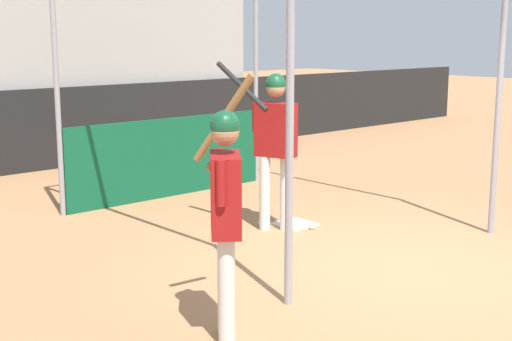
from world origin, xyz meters
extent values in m
plane|color=#A8754C|center=(0.00, 0.00, 0.00)|extent=(60.00, 60.00, 0.00)
cube|color=black|center=(0.00, 7.50, 0.70)|extent=(24.00, 0.12, 1.41)
cube|color=#9E9E99|center=(0.00, 9.56, 1.73)|extent=(8.70, 4.00, 3.46)
cube|color=#1E6B3D|center=(-0.27, 7.96, 1.46)|extent=(0.45, 0.40, 0.10)
cube|color=#1E6B3D|center=(-0.27, 8.14, 1.69)|extent=(0.45, 0.06, 0.40)
cube|color=#1E6B3D|center=(0.28, 7.96, 1.46)|extent=(0.45, 0.40, 0.10)
cube|color=#1E6B3D|center=(0.28, 8.14, 1.69)|extent=(0.45, 0.06, 0.40)
cube|color=#1E6B3D|center=(0.83, 7.96, 1.46)|extent=(0.45, 0.40, 0.10)
cube|color=#1E6B3D|center=(0.83, 8.14, 1.69)|extent=(0.45, 0.06, 0.40)
cube|color=#1E6B3D|center=(1.38, 7.96, 1.46)|extent=(0.45, 0.40, 0.10)
cube|color=#1E6B3D|center=(1.38, 8.14, 1.69)|extent=(0.45, 0.06, 0.40)
cube|color=#1E6B3D|center=(1.92, 7.96, 1.46)|extent=(0.45, 0.40, 0.10)
cube|color=#1E6B3D|center=(1.92, 8.14, 1.69)|extent=(0.45, 0.06, 0.40)
cube|color=#1E6B3D|center=(2.48, 7.96, 1.46)|extent=(0.45, 0.40, 0.10)
cube|color=#1E6B3D|center=(2.48, 8.14, 1.69)|extent=(0.45, 0.06, 0.40)
cube|color=#1E6B3D|center=(3.03, 7.96, 1.46)|extent=(0.45, 0.40, 0.10)
cube|color=#1E6B3D|center=(3.03, 8.14, 1.69)|extent=(0.45, 0.06, 0.40)
cube|color=#1E6B3D|center=(3.58, 7.96, 1.46)|extent=(0.45, 0.40, 0.10)
cube|color=#1E6B3D|center=(3.58, 8.14, 1.69)|extent=(0.45, 0.06, 0.40)
cube|color=#1E6B3D|center=(-0.27, 8.76, 1.86)|extent=(0.45, 0.40, 0.10)
cube|color=#1E6B3D|center=(-0.27, 8.94, 2.09)|extent=(0.45, 0.06, 0.40)
cube|color=#1E6B3D|center=(0.28, 8.76, 1.86)|extent=(0.45, 0.40, 0.10)
cube|color=#1E6B3D|center=(0.28, 8.94, 2.09)|extent=(0.45, 0.06, 0.40)
cube|color=#1E6B3D|center=(0.83, 8.76, 1.86)|extent=(0.45, 0.40, 0.10)
cube|color=#1E6B3D|center=(0.83, 8.94, 2.09)|extent=(0.45, 0.06, 0.40)
cube|color=#1E6B3D|center=(1.38, 8.76, 1.86)|extent=(0.45, 0.40, 0.10)
cube|color=#1E6B3D|center=(1.38, 8.94, 2.09)|extent=(0.45, 0.06, 0.40)
cube|color=#1E6B3D|center=(1.92, 8.76, 1.86)|extent=(0.45, 0.40, 0.10)
cube|color=#1E6B3D|center=(1.92, 8.94, 2.09)|extent=(0.45, 0.06, 0.40)
cube|color=#1E6B3D|center=(2.48, 8.76, 1.86)|extent=(0.45, 0.40, 0.10)
cube|color=#1E6B3D|center=(2.48, 8.94, 2.09)|extent=(0.45, 0.06, 0.40)
cube|color=#1E6B3D|center=(3.03, 8.76, 1.86)|extent=(0.45, 0.40, 0.10)
cube|color=#1E6B3D|center=(3.03, 8.94, 2.09)|extent=(0.45, 0.06, 0.40)
cube|color=#1E6B3D|center=(3.58, 8.76, 1.86)|extent=(0.45, 0.40, 0.10)
cube|color=#1E6B3D|center=(3.58, 8.94, 2.09)|extent=(0.45, 0.06, 0.40)
cube|color=#1E6B3D|center=(0.28, 9.56, 2.26)|extent=(0.45, 0.40, 0.10)
cube|color=#1E6B3D|center=(0.28, 9.74, 2.49)|extent=(0.45, 0.06, 0.40)
cube|color=#1E6B3D|center=(0.83, 9.56, 2.26)|extent=(0.45, 0.40, 0.10)
cube|color=#1E6B3D|center=(0.83, 9.74, 2.49)|extent=(0.45, 0.06, 0.40)
cube|color=#1E6B3D|center=(1.38, 9.56, 2.26)|extent=(0.45, 0.40, 0.10)
cube|color=#1E6B3D|center=(1.38, 9.74, 2.49)|extent=(0.45, 0.06, 0.40)
cube|color=#1E6B3D|center=(1.92, 9.56, 2.26)|extent=(0.45, 0.40, 0.10)
cube|color=#1E6B3D|center=(1.92, 9.74, 2.49)|extent=(0.45, 0.06, 0.40)
cube|color=#1E6B3D|center=(2.48, 9.56, 2.26)|extent=(0.45, 0.40, 0.10)
cube|color=#1E6B3D|center=(2.48, 9.74, 2.49)|extent=(0.45, 0.06, 0.40)
cube|color=#1E6B3D|center=(3.03, 9.56, 2.26)|extent=(0.45, 0.40, 0.10)
cube|color=#1E6B3D|center=(3.03, 9.74, 2.49)|extent=(0.45, 0.06, 0.40)
cube|color=#1E6B3D|center=(3.58, 9.56, 2.26)|extent=(0.45, 0.40, 0.10)
cube|color=#1E6B3D|center=(3.58, 9.74, 2.49)|extent=(0.45, 0.06, 0.40)
cube|color=#1E6B3D|center=(0.28, 10.36, 2.66)|extent=(0.45, 0.40, 0.10)
cube|color=#1E6B3D|center=(0.83, 10.36, 2.66)|extent=(0.45, 0.40, 0.10)
cube|color=#1E6B3D|center=(0.83, 10.54, 2.89)|extent=(0.45, 0.06, 0.40)
cube|color=#1E6B3D|center=(1.38, 10.36, 2.66)|extent=(0.45, 0.40, 0.10)
cube|color=#1E6B3D|center=(1.38, 10.54, 2.89)|extent=(0.45, 0.06, 0.40)
cube|color=#1E6B3D|center=(1.92, 10.36, 2.66)|extent=(0.45, 0.40, 0.10)
cube|color=#1E6B3D|center=(1.92, 10.54, 2.89)|extent=(0.45, 0.06, 0.40)
cube|color=#1E6B3D|center=(2.48, 10.36, 2.66)|extent=(0.45, 0.40, 0.10)
cube|color=#1E6B3D|center=(2.48, 10.54, 2.89)|extent=(0.45, 0.06, 0.40)
cube|color=#1E6B3D|center=(3.03, 10.36, 2.66)|extent=(0.45, 0.40, 0.10)
cube|color=#1E6B3D|center=(3.03, 10.54, 2.89)|extent=(0.45, 0.06, 0.40)
cube|color=#1E6B3D|center=(3.58, 10.36, 2.66)|extent=(0.45, 0.40, 0.10)
cube|color=#1E6B3D|center=(3.58, 10.54, 2.89)|extent=(0.45, 0.06, 0.40)
cube|color=#1E6B3D|center=(1.38, 11.16, 3.06)|extent=(0.45, 0.40, 0.10)
cube|color=#1E6B3D|center=(1.92, 11.16, 3.06)|extent=(0.45, 0.40, 0.10)
cube|color=#1E6B3D|center=(2.48, 11.16, 3.06)|extent=(0.45, 0.40, 0.10)
cube|color=#1E6B3D|center=(3.03, 11.16, 3.06)|extent=(0.45, 0.40, 0.10)
cube|color=#1E6B3D|center=(3.58, 11.16, 3.06)|extent=(0.45, 0.40, 0.10)
cylinder|color=gray|center=(-1.57, 0.19, 1.56)|extent=(0.07, 0.07, 3.12)
cylinder|color=gray|center=(1.81, 0.19, 1.56)|extent=(0.07, 0.07, 3.12)
cylinder|color=gray|center=(-1.57, 4.35, 1.56)|extent=(0.07, 0.07, 3.12)
cylinder|color=gray|center=(1.81, 4.35, 1.56)|extent=(0.07, 0.07, 3.12)
cube|color=#0F5133|center=(0.12, 4.33, 0.57)|extent=(3.31, 0.03, 1.14)
cube|color=white|center=(0.35, 2.00, 0.01)|extent=(0.44, 0.44, 0.02)
cylinder|color=silver|center=(0.09, 1.92, 0.45)|extent=(0.16, 0.16, 0.90)
cylinder|color=silver|center=(-0.09, 2.08, 0.45)|extent=(0.16, 0.16, 0.90)
cube|color=maroon|center=(0.00, 2.00, 1.22)|extent=(0.36, 0.52, 0.64)
sphere|color=#A37556|center=(0.00, 2.00, 1.71)|extent=(0.22, 0.22, 0.22)
sphere|color=#144C2D|center=(0.00, 2.00, 1.76)|extent=(0.24, 0.24, 0.24)
cylinder|color=maroon|center=(0.04, 1.75, 1.36)|extent=(0.09, 0.09, 0.35)
cylinder|color=maroon|center=(-0.12, 2.23, 1.36)|extent=(0.09, 0.09, 0.35)
cylinder|color=black|center=(-0.38, 2.17, 1.73)|extent=(0.17, 0.75, 0.55)
sphere|color=black|center=(-0.02, 2.22, 1.48)|extent=(0.08, 0.08, 0.08)
cylinder|color=silver|center=(-2.50, -0.10, 0.42)|extent=(0.18, 0.18, 0.85)
cylinder|color=silver|center=(-2.37, 0.08, 0.42)|extent=(0.18, 0.18, 0.85)
cube|color=maroon|center=(-2.44, -0.01, 1.15)|extent=(0.47, 0.51, 0.60)
sphere|color=#A37556|center=(-2.44, -0.01, 1.62)|extent=(0.21, 0.21, 0.21)
sphere|color=#144C2D|center=(-2.44, -0.01, 1.67)|extent=(0.22, 0.22, 0.22)
cylinder|color=maroon|center=(-2.62, -0.18, 1.29)|extent=(0.10, 0.10, 0.33)
cylinder|color=maroon|center=(-2.31, 0.21, 1.29)|extent=(0.10, 0.10, 0.33)
cylinder|color=brown|center=(-2.21, 0.27, 1.67)|extent=(0.29, 0.50, 0.72)
sphere|color=brown|center=(-2.43, 0.17, 1.33)|extent=(0.08, 0.08, 0.08)
sphere|color=white|center=(0.34, 1.71, 0.04)|extent=(0.07, 0.07, 0.07)
camera|label=1|loc=(-5.74, -4.00, 2.32)|focal=50.00mm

